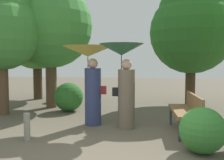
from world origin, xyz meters
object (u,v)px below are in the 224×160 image
tree_near_left (37,29)px  tree_far_back (50,19)px  person_right (124,71)px  tree_mid_left (1,24)px  path_marker_post (27,127)px  park_bench (187,109)px  tree_mid_right (192,26)px  person_left (90,68)px

tree_near_left → tree_far_back: (1.19, -1.76, 0.08)m
person_right → tree_mid_left: bearing=72.6°
tree_far_back → path_marker_post: tree_far_back is taller
park_bench → person_right: bearing=-100.2°
tree_far_back → person_right: bearing=-43.1°
path_marker_post → tree_mid_right: bearing=49.1°
path_marker_post → person_left: bearing=55.2°
path_marker_post → person_right: bearing=33.4°
person_right → park_bench: person_right is taller
tree_near_left → tree_mid_right: (5.91, -0.80, -0.08)m
path_marker_post → tree_near_left: bearing=110.2°
person_left → path_marker_post: 2.03m
person_left → tree_mid_left: size_ratio=0.49×
tree_mid_right → park_bench: bearing=-101.8°
tree_near_left → tree_mid_right: size_ratio=1.02×
person_right → tree_near_left: 5.82m
tree_near_left → tree_mid_right: 5.96m
park_bench → tree_far_back: 5.34m
park_bench → tree_mid_right: bearing=167.8°
person_right → person_left: bearing=75.4°
park_bench → tree_near_left: bearing=-131.0°
person_right → tree_mid_right: tree_mid_right is taller
person_left → tree_near_left: tree_near_left is taller
park_bench → path_marker_post: 3.34m
person_right → tree_mid_left: tree_mid_left is taller
person_left → park_bench: size_ratio=1.27×
path_marker_post → park_bench: bearing=16.5°
path_marker_post → tree_mid_left: bearing=127.5°
tree_mid_right → tree_mid_left: bearing=-158.4°
person_left → park_bench: 2.43m
tree_mid_right → path_marker_post: size_ratio=7.99×
tree_mid_right → path_marker_post: tree_mid_right is taller
tree_mid_left → person_right: bearing=-17.4°
tree_near_left → path_marker_post: tree_near_left is taller
tree_near_left → path_marker_post: 6.26m
person_right → park_bench: (1.39, -0.24, -0.82)m
tree_near_left → person_right: bearing=-47.9°
tree_mid_right → tree_far_back: 4.81m
park_bench → person_left: bearing=-102.0°
tree_far_back → tree_mid_right: bearing=11.6°
tree_mid_right → person_right: bearing=-122.4°
tree_mid_left → path_marker_post: bearing=-52.5°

